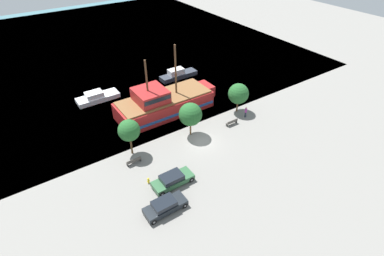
% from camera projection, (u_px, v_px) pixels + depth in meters
% --- Properties ---
extents(ground_plane, '(160.00, 160.00, 0.00)m').
position_uv_depth(ground_plane, '(201.00, 142.00, 41.03)').
color(ground_plane, gray).
extents(water_surface, '(80.00, 80.00, 0.00)m').
position_uv_depth(water_surface, '(93.00, 46.00, 70.56)').
color(water_surface, teal).
rests_on(water_surface, ground).
extents(pirate_ship, '(16.11, 5.84, 10.45)m').
position_uv_depth(pirate_ship, '(164.00, 103.00, 46.10)').
color(pirate_ship, '#A31E1E').
rests_on(pirate_ship, water_surface).
extents(moored_boat_dockside, '(6.91, 2.55, 1.58)m').
position_uv_depth(moored_boat_dockside, '(97.00, 97.00, 49.79)').
color(moored_boat_dockside, silver).
rests_on(moored_boat_dockside, water_surface).
extents(moored_boat_outer, '(7.30, 2.08, 1.86)m').
position_uv_depth(moored_boat_outer, '(178.00, 74.00, 56.54)').
color(moored_boat_outer, '#2D333D').
rests_on(moored_boat_outer, water_surface).
extents(parked_car_curb_front, '(4.59, 1.92, 1.41)m').
position_uv_depth(parked_car_curb_front, '(165.00, 206.00, 31.20)').
color(parked_car_curb_front, black).
rests_on(parked_car_curb_front, ground_plane).
extents(parked_car_curb_mid, '(4.86, 2.00, 1.45)m').
position_uv_depth(parked_car_curb_mid, '(173.00, 180.00, 34.22)').
color(parked_car_curb_mid, '#2D5B38').
rests_on(parked_car_curb_mid, ground_plane).
extents(fire_hydrant, '(0.42, 0.25, 0.76)m').
position_uv_depth(fire_hydrant, '(148.00, 180.00, 34.56)').
color(fire_hydrant, yellow).
rests_on(fire_hydrant, ground_plane).
extents(bench_promenade_east, '(1.88, 0.45, 0.85)m').
position_uv_depth(bench_promenade_east, '(134.00, 161.00, 37.21)').
color(bench_promenade_east, '#4C4742').
rests_on(bench_promenade_east, ground_plane).
extents(bench_promenade_west, '(1.90, 0.45, 0.85)m').
position_uv_depth(bench_promenade_west, '(232.00, 122.00, 44.08)').
color(bench_promenade_west, '#4C4742').
rests_on(bench_promenade_west, ground_plane).
extents(pedestrian_walking_near, '(0.32, 0.32, 1.72)m').
position_uv_depth(pedestrian_walking_near, '(246.00, 112.00, 45.52)').
color(pedestrian_walking_near, '#232838').
rests_on(pedestrian_walking_near, ground_plane).
extents(tree_row_east, '(2.79, 2.79, 5.08)m').
position_uv_depth(tree_row_east, '(129.00, 131.00, 36.95)').
color(tree_row_east, brown).
rests_on(tree_row_east, ground_plane).
extents(tree_row_mideast, '(3.20, 3.20, 4.98)m').
position_uv_depth(tree_row_mideast, '(190.00, 114.00, 40.43)').
color(tree_row_mideast, brown).
rests_on(tree_row_mideast, ground_plane).
extents(tree_row_midwest, '(3.16, 3.16, 4.72)m').
position_uv_depth(tree_row_midwest, '(238.00, 94.00, 45.50)').
color(tree_row_midwest, brown).
rests_on(tree_row_midwest, ground_plane).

